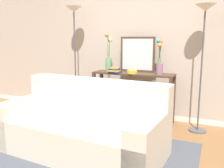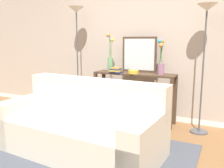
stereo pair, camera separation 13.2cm
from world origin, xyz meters
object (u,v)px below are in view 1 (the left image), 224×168
at_px(fruit_bowl, 132,72).
at_px(couch, 83,127).
at_px(wall_mirror, 137,54).
at_px(book_stack, 115,70).
at_px(vase_tall_flowers, 109,56).
at_px(floor_lamp_left, 74,31).
at_px(console_table, 133,88).
at_px(floor_lamp_right, 204,33).
at_px(book_row_under_console, 110,114).
at_px(vase_short_flowers, 160,59).

bearing_deg(fruit_bowl, couch, -99.29).
bearing_deg(wall_mirror, book_stack, -140.57).
bearing_deg(vase_tall_flowers, couch, -78.71).
height_order(floor_lamp_left, book_stack, floor_lamp_left).
xyz_separation_m(console_table, floor_lamp_right, (1.08, -0.06, 0.90)).
relative_size(wall_mirror, book_stack, 2.92).
bearing_deg(book_row_under_console, fruit_bowl, -13.20).
height_order(floor_lamp_right, wall_mirror, floor_lamp_right).
distance_m(couch, floor_lamp_left, 2.01).
distance_m(book_stack, book_row_under_console, 0.84).
bearing_deg(console_table, wall_mirror, 79.89).
height_order(floor_lamp_right, vase_tall_flowers, floor_lamp_right).
xyz_separation_m(wall_mirror, vase_tall_flowers, (-0.48, -0.14, -0.03)).
xyz_separation_m(couch, console_table, (0.18, 1.35, 0.27)).
distance_m(floor_lamp_right, wall_mirror, 1.13).
relative_size(floor_lamp_right, fruit_bowl, 10.85).
relative_size(couch, floor_lamp_right, 1.10).
height_order(wall_mirror, book_stack, wall_mirror).
xyz_separation_m(floor_lamp_left, fruit_bowl, (1.12, -0.05, -0.67)).
height_order(console_table, vase_short_flowers, vase_short_flowers).
height_order(couch, vase_tall_flowers, vase_tall_flowers).
bearing_deg(wall_mirror, book_row_under_console, -162.53).
distance_m(floor_lamp_left, book_stack, 1.05).
bearing_deg(vase_short_flowers, wall_mirror, 161.04).
xyz_separation_m(floor_lamp_left, vase_short_flowers, (1.54, 0.06, -0.45)).
distance_m(floor_lamp_left, fruit_bowl, 1.31).
distance_m(floor_lamp_right, book_row_under_console, 2.08).
xyz_separation_m(floor_lamp_left, wall_mirror, (1.12, 0.20, -0.41)).
bearing_deg(floor_lamp_left, wall_mirror, 10.23).
bearing_deg(wall_mirror, floor_lamp_right, -10.85).
relative_size(wall_mirror, fruit_bowl, 3.49).
relative_size(floor_lamp_left, wall_mirror, 3.25).
relative_size(floor_lamp_left, fruit_bowl, 11.33).
xyz_separation_m(floor_lamp_right, vase_short_flowers, (-0.64, 0.06, -0.39)).
bearing_deg(vase_tall_flowers, book_row_under_console, -3.49).
xyz_separation_m(floor_lamp_right, book_row_under_console, (-1.52, 0.06, -1.42)).
relative_size(vase_short_flowers, fruit_bowl, 3.26).
bearing_deg(vase_tall_flowers, vase_short_flowers, 0.04).
bearing_deg(vase_short_flowers, vase_tall_flowers, -179.96).
relative_size(couch, floor_lamp_left, 1.06).
xyz_separation_m(wall_mirror, vase_short_flowers, (0.42, -0.14, -0.05)).
relative_size(wall_mirror, vase_tall_flowers, 0.92).
relative_size(fruit_bowl, book_stack, 0.84).
xyz_separation_m(couch, floor_lamp_right, (1.26, 1.29, 1.17)).
bearing_deg(book_stack, couch, -85.05).
bearing_deg(wall_mirror, floor_lamp_left, -169.77).
bearing_deg(fruit_bowl, wall_mirror, 89.00).
distance_m(vase_short_flowers, book_row_under_console, 1.36).
xyz_separation_m(console_table, book_stack, (-0.29, -0.11, 0.30)).
bearing_deg(floor_lamp_right, wall_mirror, 169.15).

